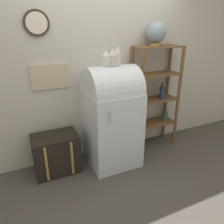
{
  "coord_description": "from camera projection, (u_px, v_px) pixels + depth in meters",
  "views": [
    {
      "loc": [
        -1.17,
        -2.31,
        1.88
      ],
      "look_at": [
        0.0,
        0.21,
        0.77
      ],
      "focal_mm": 35.0,
      "sensor_mm": 36.0,
      "label": 1
    }
  ],
  "objects": [
    {
      "name": "shelf_unit",
      "position": [
        156.0,
        93.0,
        3.4
      ],
      "size": [
        0.74,
        0.34,
        1.6
      ],
      "color": "brown",
      "rests_on": "ground_plane"
    },
    {
      "name": "vase_left",
      "position": [
        106.0,
        59.0,
        2.7
      ],
      "size": [
        0.11,
        0.11,
        0.19
      ],
      "color": "silver",
      "rests_on": "refrigerator"
    },
    {
      "name": "vase_right",
      "position": [
        118.0,
        56.0,
        2.74
      ],
      "size": [
        0.08,
        0.08,
        0.25
      ],
      "color": "silver",
      "rests_on": "refrigerator"
    },
    {
      "name": "globe",
      "position": [
        156.0,
        33.0,
        3.08
      ],
      "size": [
        0.29,
        0.29,
        0.33
      ],
      "color": "#AD8942",
      "rests_on": "shelf_unit"
    },
    {
      "name": "vase_center",
      "position": [
        113.0,
        58.0,
        2.72
      ],
      "size": [
        0.11,
        0.11,
        0.21
      ],
      "color": "beige",
      "rests_on": "refrigerator"
    },
    {
      "name": "suitcase_trunk",
      "position": [
        56.0,
        153.0,
        2.96
      ],
      "size": [
        0.59,
        0.41,
        0.53
      ],
      "color": "black",
      "rests_on": "ground_plane"
    },
    {
      "name": "refrigerator",
      "position": [
        112.0,
        115.0,
        3.01
      ],
      "size": [
        0.68,
        0.71,
        1.4
      ],
      "color": "silver",
      "rests_on": "ground_plane"
    },
    {
      "name": "ground_plane",
      "position": [
        118.0,
        167.0,
        3.1
      ],
      "size": [
        12.0,
        12.0,
        0.0
      ],
      "primitive_type": "plane",
      "color": "#4C4742"
    },
    {
      "name": "wall_back",
      "position": [
        100.0,
        65.0,
        3.08
      ],
      "size": [
        7.0,
        0.09,
        2.7
      ],
      "color": "beige",
      "rests_on": "ground_plane"
    }
  ]
}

